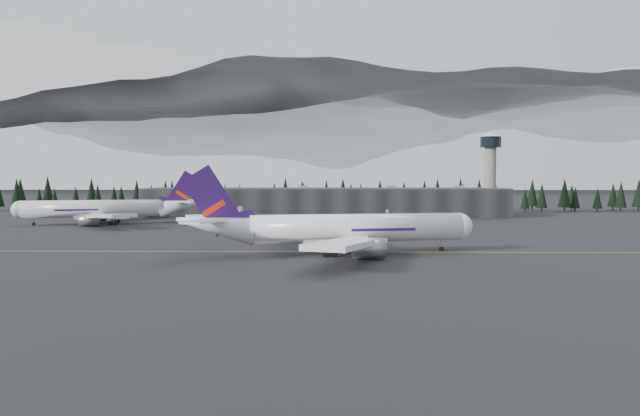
{
  "coord_description": "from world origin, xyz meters",
  "views": [
    {
      "loc": [
        3.34,
        -132.73,
        17.01
      ],
      "look_at": [
        0.0,
        20.0,
        9.0
      ],
      "focal_mm": 32.0,
      "sensor_mm": 36.0,
      "label": 1
    }
  ],
  "objects_px": {
    "gse_vehicle_b": "(388,218)",
    "jet_main": "(332,229)",
    "terminal": "(325,202)",
    "gse_vehicle_a": "(240,217)",
    "control_tower": "(490,164)",
    "jet_parked": "(110,209)"
  },
  "relations": [
    {
      "from": "jet_main",
      "to": "gse_vehicle_b",
      "type": "xyz_separation_m",
      "value": [
        22.77,
        102.97,
        -4.88
      ]
    },
    {
      "from": "jet_main",
      "to": "gse_vehicle_a",
      "type": "height_order",
      "value": "jet_main"
    },
    {
      "from": "control_tower",
      "to": "gse_vehicle_a",
      "type": "height_order",
      "value": "control_tower"
    },
    {
      "from": "control_tower",
      "to": "gse_vehicle_b",
      "type": "relative_size",
      "value": 8.67
    },
    {
      "from": "terminal",
      "to": "gse_vehicle_b",
      "type": "height_order",
      "value": "terminal"
    },
    {
      "from": "terminal",
      "to": "jet_main",
      "type": "distance_m",
      "value": 130.33
    },
    {
      "from": "terminal",
      "to": "control_tower",
      "type": "bearing_deg",
      "value": 2.29
    },
    {
      "from": "terminal",
      "to": "gse_vehicle_a",
      "type": "bearing_deg",
      "value": -145.9
    },
    {
      "from": "jet_main",
      "to": "gse_vehicle_b",
      "type": "relative_size",
      "value": 15.47
    },
    {
      "from": "jet_parked",
      "to": "gse_vehicle_b",
      "type": "relative_size",
      "value": 15.31
    },
    {
      "from": "control_tower",
      "to": "gse_vehicle_a",
      "type": "bearing_deg",
      "value": -166.41
    },
    {
      "from": "terminal",
      "to": "jet_main",
      "type": "relative_size",
      "value": 2.38
    },
    {
      "from": "gse_vehicle_b",
      "to": "jet_main",
      "type": "bearing_deg",
      "value": -42.25
    },
    {
      "from": "jet_main",
      "to": "gse_vehicle_a",
      "type": "distance_m",
      "value": 113.4
    },
    {
      "from": "terminal",
      "to": "gse_vehicle_a",
      "type": "xyz_separation_m",
      "value": [
        -34.74,
        -23.52,
        -5.54
      ]
    },
    {
      "from": "jet_parked",
      "to": "jet_main",
      "type": "bearing_deg",
      "value": 119.12
    },
    {
      "from": "jet_parked",
      "to": "gse_vehicle_b",
      "type": "bearing_deg",
      "value": 175.43
    },
    {
      "from": "jet_parked",
      "to": "gse_vehicle_a",
      "type": "bearing_deg",
      "value": -166.44
    },
    {
      "from": "jet_main",
      "to": "gse_vehicle_a",
      "type": "xyz_separation_m",
      "value": [
        -37.9,
        106.77,
        -4.86
      ]
    },
    {
      "from": "gse_vehicle_b",
      "to": "terminal",
      "type": "bearing_deg",
      "value": -166.27
    },
    {
      "from": "jet_parked",
      "to": "terminal",
      "type": "bearing_deg",
      "value": -164.44
    },
    {
      "from": "control_tower",
      "to": "jet_main",
      "type": "relative_size",
      "value": 0.56
    }
  ]
}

